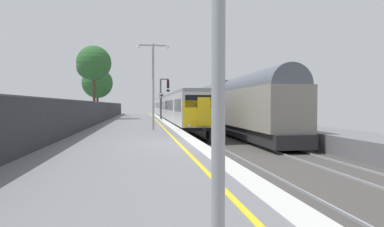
{
  "coord_description": "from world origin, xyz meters",
  "views": [
    {
      "loc": [
        -1.87,
        -13.88,
        1.57
      ],
      "look_at": [
        1.34,
        7.68,
        1.04
      ],
      "focal_mm": 32.09,
      "sensor_mm": 36.0,
      "label": 1
    }
  ],
  "objects_px": {
    "background_tree_left": "(93,64)",
    "background_tree_centre": "(97,84)",
    "signal_gantry": "(163,94)",
    "platform_lamp_mid": "(153,79)",
    "speed_limit_sign": "(162,103)",
    "freight_train_adjacent_track": "(233,104)",
    "commuter_train_at_platform": "(173,108)"
  },
  "relations": [
    {
      "from": "background_tree_left",
      "to": "signal_gantry",
      "type": "bearing_deg",
      "value": -7.14
    },
    {
      "from": "freight_train_adjacent_track",
      "to": "background_tree_left",
      "type": "xyz_separation_m",
      "value": [
        -13.37,
        10.89,
        4.58
      ]
    },
    {
      "from": "commuter_train_at_platform",
      "to": "background_tree_left",
      "type": "bearing_deg",
      "value": -164.88
    },
    {
      "from": "commuter_train_at_platform",
      "to": "speed_limit_sign",
      "type": "height_order",
      "value": "commuter_train_at_platform"
    },
    {
      "from": "freight_train_adjacent_track",
      "to": "platform_lamp_mid",
      "type": "relative_size",
      "value": 4.67
    },
    {
      "from": "signal_gantry",
      "to": "speed_limit_sign",
      "type": "xyz_separation_m",
      "value": [
        -0.39,
        -3.33,
        -1.06
      ]
    },
    {
      "from": "freight_train_adjacent_track",
      "to": "signal_gantry",
      "type": "xyz_separation_m",
      "value": [
        -5.46,
        9.89,
        1.26
      ]
    },
    {
      "from": "signal_gantry",
      "to": "platform_lamp_mid",
      "type": "bearing_deg",
      "value": -95.7
    },
    {
      "from": "commuter_train_at_platform",
      "to": "speed_limit_sign",
      "type": "bearing_deg",
      "value": -105.08
    },
    {
      "from": "freight_train_adjacent_track",
      "to": "background_tree_centre",
      "type": "xyz_separation_m",
      "value": [
        -14.27,
        21.74,
        2.99
      ]
    },
    {
      "from": "background_tree_centre",
      "to": "commuter_train_at_platform",
      "type": "bearing_deg",
      "value": -39.02
    },
    {
      "from": "commuter_train_at_platform",
      "to": "platform_lamp_mid",
      "type": "height_order",
      "value": "platform_lamp_mid"
    },
    {
      "from": "commuter_train_at_platform",
      "to": "platform_lamp_mid",
      "type": "relative_size",
      "value": 7.9
    },
    {
      "from": "speed_limit_sign",
      "to": "platform_lamp_mid",
      "type": "distance_m",
      "value": 14.27
    },
    {
      "from": "freight_train_adjacent_track",
      "to": "platform_lamp_mid",
      "type": "distance_m",
      "value": 10.57
    },
    {
      "from": "freight_train_adjacent_track",
      "to": "speed_limit_sign",
      "type": "xyz_separation_m",
      "value": [
        -5.85,
        6.57,
        0.2
      ]
    },
    {
      "from": "platform_lamp_mid",
      "to": "background_tree_centre",
      "type": "bearing_deg",
      "value": 103.56
    },
    {
      "from": "signal_gantry",
      "to": "speed_limit_sign",
      "type": "height_order",
      "value": "signal_gantry"
    },
    {
      "from": "speed_limit_sign",
      "to": "background_tree_left",
      "type": "height_order",
      "value": "background_tree_left"
    },
    {
      "from": "speed_limit_sign",
      "to": "background_tree_centre",
      "type": "height_order",
      "value": "background_tree_centre"
    },
    {
      "from": "background_tree_left",
      "to": "background_tree_centre",
      "type": "distance_m",
      "value": 11.01
    },
    {
      "from": "background_tree_left",
      "to": "background_tree_centre",
      "type": "relative_size",
      "value": 1.19
    },
    {
      "from": "signal_gantry",
      "to": "background_tree_left",
      "type": "xyz_separation_m",
      "value": [
        -7.91,
        0.99,
        3.33
      ]
    },
    {
      "from": "speed_limit_sign",
      "to": "background_tree_centre",
      "type": "distance_m",
      "value": 17.58
    },
    {
      "from": "commuter_train_at_platform",
      "to": "background_tree_left",
      "type": "relative_size",
      "value": 5.15
    },
    {
      "from": "platform_lamp_mid",
      "to": "signal_gantry",
      "type": "bearing_deg",
      "value": 84.3
    },
    {
      "from": "commuter_train_at_platform",
      "to": "background_tree_centre",
      "type": "distance_m",
      "value": 13.64
    },
    {
      "from": "signal_gantry",
      "to": "platform_lamp_mid",
      "type": "xyz_separation_m",
      "value": [
        -1.74,
        -17.46,
        0.33
      ]
    },
    {
      "from": "background_tree_left",
      "to": "background_tree_centre",
      "type": "bearing_deg",
      "value": 94.75
    },
    {
      "from": "platform_lamp_mid",
      "to": "background_tree_centre",
      "type": "distance_m",
      "value": 30.18
    },
    {
      "from": "commuter_train_at_platform",
      "to": "background_tree_centre",
      "type": "height_order",
      "value": "background_tree_centre"
    },
    {
      "from": "commuter_train_at_platform",
      "to": "signal_gantry",
      "type": "xyz_separation_m",
      "value": [
        -1.46,
        -3.52,
        1.61
      ]
    }
  ]
}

